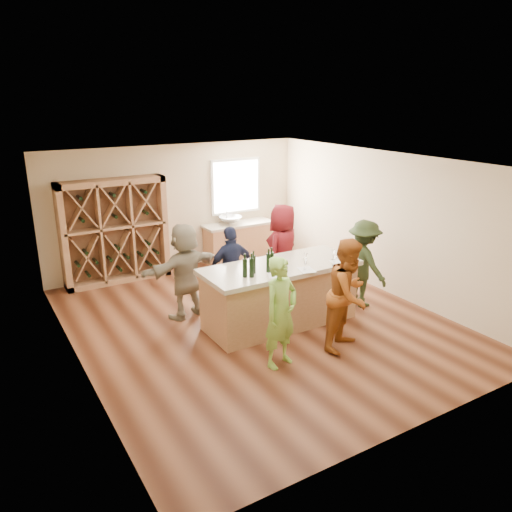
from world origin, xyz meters
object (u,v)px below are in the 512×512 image
sink (230,220)px  tasting_counter_base (280,296)px  person_far_right (283,251)px  person_server (363,263)px  person_far_left (185,271)px  person_far_mid (232,269)px  wine_bottle_e (272,262)px  person_near_right (349,294)px  wine_bottle_c (253,264)px  wine_bottle_a (245,268)px  person_near_left (281,312)px  wine_bottle_d (269,263)px  wine_bottle_b (252,268)px  wine_rack (115,231)px

sink → tasting_counter_base: size_ratio=0.21×
tasting_counter_base → person_far_right: person_far_right is taller
person_server → person_far_left: size_ratio=0.96×
person_far_mid → person_far_left: bearing=-8.5°
wine_bottle_e → person_near_right: size_ratio=0.18×
wine_bottle_c → person_far_mid: 1.18m
wine_bottle_a → person_far_mid: person_far_mid is taller
person_far_right → wine_bottle_a: bearing=11.2°
sink → person_near_right: person_near_right is taller
person_far_mid → person_near_left: bearing=83.0°
wine_bottle_d → wine_bottle_b: bearing=-171.0°
wine_bottle_b → wine_bottle_c: 0.18m
wine_rack → person_far_right: (2.55, -2.49, -0.17)m
sink → wine_bottle_c: bearing=-112.6°
wine_bottle_e → person_near_left: person_near_left is taller
wine_bottle_a → wine_bottle_d: wine_bottle_d is taller
sink → wine_bottle_e: 3.81m
wine_bottle_a → wine_bottle_c: (0.21, 0.08, -0.00)m
sink → person_near_left: size_ratio=0.32×
wine_bottle_b → person_far_left: bearing=111.8°
person_near_right → person_near_left: bearing=151.1°
sink → wine_bottle_c: size_ratio=1.82×
wine_bottle_c → person_near_left: person_near_left is taller
wine_bottle_d → person_server: bearing=2.0°
person_far_left → wine_bottle_a: bearing=94.9°
wine_bottle_b → person_far_right: bearing=41.4°
wine_bottle_a → wine_bottle_e: (0.51, 0.02, 0.01)m
wine_bottle_a → person_near_right: 1.66m
person_server → person_far_right: bearing=41.0°
wine_bottle_c → person_server: size_ratio=0.18×
wine_bottle_a → person_near_right: (1.24, -1.06, -0.34)m
wine_bottle_b → person_server: bearing=3.0°
wine_bottle_d → person_near_left: person_near_left is taller
wine_rack → person_far_left: size_ratio=1.27×
wine_bottle_a → wine_bottle_e: wine_bottle_e is taller
wine_rack → wine_bottle_a: bearing=-74.8°
sink → person_far_left: (-2.15, -2.32, -0.15)m
person_far_mid → sink: bearing=-115.5°
wine_bottle_c → person_far_left: (-0.67, 1.25, -0.37)m
tasting_counter_base → person_far_left: person_far_left is taller
person_near_left → tasting_counter_base: bearing=41.9°
tasting_counter_base → person_far_left: (-1.27, 1.13, 0.36)m
sink → wine_bottle_d: bearing=-108.9°
person_near_right → person_server: (1.35, 1.13, -0.06)m
sink → person_far_mid: (-1.30, -2.48, -0.22)m
tasting_counter_base → wine_bottle_b: bearing=-160.3°
wine_rack → person_near_right: wine_rack is taller
wine_bottle_d → person_far_mid: person_far_mid is taller
sink → wine_bottle_d: (-1.25, -3.64, 0.23)m
wine_rack → person_far_mid: size_ratio=1.39×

